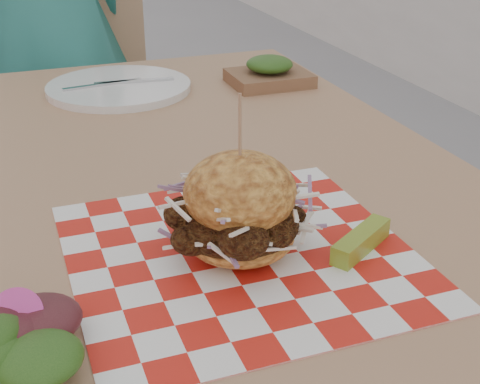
{
  "coord_description": "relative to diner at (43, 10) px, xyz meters",
  "views": [
    {
      "loc": [
        -0.26,
        -0.74,
        1.12
      ],
      "look_at": [
        -0.04,
        -0.16,
        0.82
      ],
      "focal_mm": 50.0,
      "sensor_mm": 36.0,
      "label": 1
    }
  ],
  "objects": [
    {
      "name": "diner",
      "position": [
        0.0,
        0.0,
        0.0
      ],
      "size": [
        0.68,
        0.58,
        1.59
      ],
      "primitive_type": "imported",
      "rotation": [
        0.0,
        0.0,
        3.55
      ],
      "color": "teal",
      "rests_on": "ground"
    },
    {
      "name": "patio_chair",
      "position": [
        0.07,
        0.01,
        -0.24
      ],
      "size": [
        0.44,
        0.45,
        0.95
      ],
      "rotation": [
        0.0,
        0.0,
        0.06
      ],
      "color": "#A7815C",
      "rests_on": "ground"
    },
    {
      "name": "patio_table",
      "position": [
        0.08,
        -1.02,
        -0.12
      ],
      "size": [
        0.8,
        1.2,
        0.75
      ],
      "color": "#A7815C",
      "rests_on": "ground"
    },
    {
      "name": "paper_liner",
      "position": [
        0.09,
        -1.26,
        -0.05
      ],
      "size": [
        0.36,
        0.36,
        0.0
      ],
      "primitive_type": "cube",
      "color": "red",
      "rests_on": "patio_table"
    },
    {
      "name": "pickle_spear",
      "position": [
        0.21,
        -1.3,
        -0.03
      ],
      "size": [
        0.09,
        0.07,
        0.02
      ],
      "primitive_type": "cube",
      "rotation": [
        0.0,
        0.0,
        0.57
      ],
      "color": "olive",
      "rests_on": "paper_liner"
    },
    {
      "name": "place_setting",
      "position": [
        0.08,
        -0.62,
        -0.04
      ],
      "size": [
        0.27,
        0.27,
        0.02
      ],
      "color": "white",
      "rests_on": "patio_table"
    },
    {
      "name": "sandwich",
      "position": [
        0.09,
        -1.26,
        0.01
      ],
      "size": [
        0.16,
        0.16,
        0.18
      ],
      "color": "#EFA343",
      "rests_on": "paper_liner"
    },
    {
      "name": "side_salad",
      "position": [
        -0.16,
        -1.36,
        -0.03
      ],
      "size": [
        0.14,
        0.14,
        0.05
      ],
      "color": "#3F1419",
      "rests_on": "patio_table"
    },
    {
      "name": "kraft_tray",
      "position": [
        0.36,
        -0.68,
        -0.02
      ],
      "size": [
        0.15,
        0.12,
        0.06
      ],
      "color": "brown",
      "rests_on": "patio_table"
    }
  ]
}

